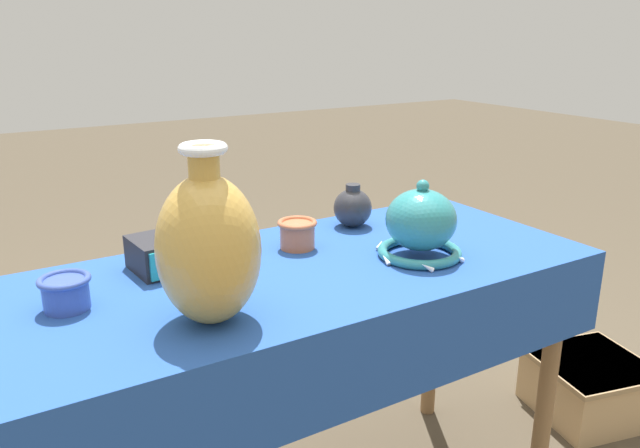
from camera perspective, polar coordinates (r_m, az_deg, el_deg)
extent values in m
cylinder|color=olive|center=(1.71, 20.08, -13.60)|extent=(0.04, 0.04, 0.65)
cylinder|color=olive|center=(1.56, -26.29, -17.73)|extent=(0.04, 0.04, 0.65)
cylinder|color=olive|center=(1.96, 10.26, -8.51)|extent=(0.04, 0.04, 0.65)
cube|color=olive|center=(1.34, -1.86, -4.76)|extent=(1.27, 0.53, 0.03)
cube|color=#234C9E|center=(1.34, -1.87, -4.05)|extent=(1.29, 0.55, 0.01)
cube|color=#234C9E|center=(1.17, 5.09, -12.67)|extent=(1.29, 0.01, 0.20)
ellipsoid|color=gold|center=(1.07, -10.14, -2.37)|extent=(0.18, 0.18, 0.26)
cylinder|color=gold|center=(1.03, -10.58, 5.48)|extent=(0.05, 0.05, 0.05)
torus|color=white|center=(1.02, -10.66, 6.81)|extent=(0.08, 0.08, 0.02)
torus|color=teal|center=(1.41, 9.08, -2.53)|extent=(0.19, 0.19, 0.02)
ellipsoid|color=teal|center=(1.39, 9.23, 0.38)|extent=(0.16, 0.16, 0.14)
sphere|color=teal|center=(1.37, 9.38, 3.44)|extent=(0.03, 0.03, 0.03)
cone|color=white|center=(1.47, 11.88, -1.85)|extent=(0.01, 0.03, 0.02)
cone|color=white|center=(1.50, 8.46, -1.30)|extent=(0.03, 0.03, 0.02)
cone|color=white|center=(1.44, 5.58, -1.93)|extent=(0.03, 0.03, 0.02)
cone|color=white|center=(1.35, 6.04, -3.25)|extent=(0.01, 0.03, 0.02)
cone|color=white|center=(1.32, 9.78, -3.91)|extent=(0.03, 0.03, 0.02)
cone|color=white|center=(1.38, 12.72, -3.14)|extent=(0.03, 0.03, 0.02)
cube|color=#232328|center=(1.35, -14.03, -2.59)|extent=(0.14, 0.13, 0.07)
cube|color=teal|center=(1.30, -12.92, -3.40)|extent=(0.11, 0.02, 0.06)
cylinder|color=#BC6642|center=(1.44, -2.08, -1.06)|extent=(0.08, 0.08, 0.06)
torus|color=#BC6642|center=(1.43, -2.10, 0.09)|extent=(0.09, 0.09, 0.01)
ellipsoid|color=#2D2D33|center=(1.59, 3.00, 1.49)|extent=(0.10, 0.10, 0.10)
cylinder|color=#2D2D33|center=(1.58, 3.03, 3.35)|extent=(0.04, 0.04, 0.02)
cylinder|color=#3851A8|center=(1.22, -22.21, -5.98)|extent=(0.08, 0.08, 0.06)
torus|color=#3851A8|center=(1.21, -22.37, -4.74)|extent=(0.09, 0.09, 0.01)
cube|color=tan|center=(2.21, 23.36, -13.50)|extent=(0.37, 0.37, 0.18)
cube|color=#967953|center=(2.17, 23.63, -11.60)|extent=(0.39, 0.39, 0.02)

